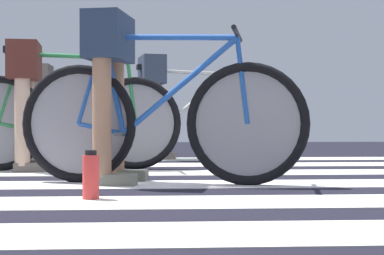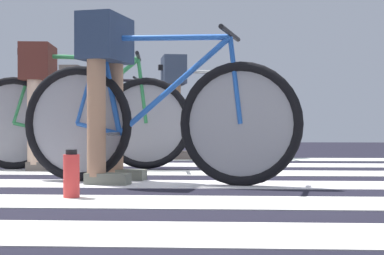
% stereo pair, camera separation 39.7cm
% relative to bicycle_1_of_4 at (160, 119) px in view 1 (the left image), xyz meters
% --- Properties ---
extents(ground, '(18.00, 14.00, 0.02)m').
position_rel_bicycle_1_of_4_xyz_m(ground, '(-0.11, 0.05, -0.40)').
color(ground, black).
extents(crosswalk_markings, '(5.47, 4.25, 0.00)m').
position_rel_bicycle_1_of_4_xyz_m(crosswalk_markings, '(-0.11, 0.35, -0.38)').
color(crosswalk_markings, silver).
rests_on(crosswalk_markings, ground).
extents(bicycle_1_of_4, '(1.71, 0.56, 0.93)m').
position_rel_bicycle_1_of_4_xyz_m(bicycle_1_of_4, '(0.00, 0.00, 0.00)').
color(bicycle_1_of_4, black).
rests_on(bicycle_1_of_4, ground).
extents(cyclist_1_of_4, '(0.38, 0.45, 1.01)m').
position_rel_bicycle_1_of_4_xyz_m(cyclist_1_of_4, '(-0.30, 0.06, 0.27)').
color(cyclist_1_of_4, '#A87A5B').
rests_on(cyclist_1_of_4, ground).
extents(bicycle_2_of_4, '(1.73, 0.52, 0.93)m').
position_rel_bicycle_1_of_4_xyz_m(bicycle_2_of_4, '(-0.71, 1.02, 0.00)').
color(bicycle_2_of_4, black).
rests_on(bicycle_2_of_4, ground).
extents(cyclist_2_of_4, '(0.35, 0.43, 0.96)m').
position_rel_bicycle_1_of_4_xyz_m(cyclist_2_of_4, '(-1.01, 0.99, 0.24)').
color(cyclist_2_of_4, beige).
rests_on(cyclist_2_of_4, ground).
extents(bicycle_3_of_4, '(1.71, 0.56, 0.93)m').
position_rel_bicycle_1_of_4_xyz_m(bicycle_3_of_4, '(0.23, 2.40, 0.00)').
color(bicycle_3_of_4, black).
rests_on(bicycle_3_of_4, ground).
extents(cyclist_3_of_4, '(0.38, 0.45, 1.02)m').
position_rel_bicycle_1_of_4_xyz_m(cyclist_3_of_4, '(-0.08, 2.34, 0.27)').
color(cyclist_3_of_4, brown).
rests_on(cyclist_3_of_4, ground).
extents(bicycle_4_of_4, '(1.74, 0.52, 0.93)m').
position_rel_bicycle_1_of_4_xyz_m(bicycle_4_of_4, '(-1.07, 3.42, 0.00)').
color(bicycle_4_of_4, black).
rests_on(bicycle_4_of_4, ground).
extents(cyclist_4_of_4, '(0.32, 0.42, 1.03)m').
position_rel_bicycle_1_of_4_xyz_m(cyclist_4_of_4, '(-1.38, 3.41, 0.28)').
color(cyclist_4_of_4, brown).
rests_on(cyclist_4_of_4, ground).
extents(water_bottle, '(0.08, 0.08, 0.24)m').
position_rel_bicycle_1_of_4_xyz_m(water_bottle, '(-0.33, -0.67, -0.27)').
color(water_bottle, red).
rests_on(water_bottle, ground).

